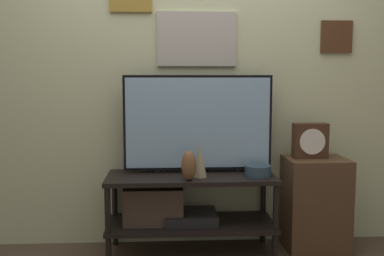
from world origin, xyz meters
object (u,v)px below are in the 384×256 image
(mantel_clock, at_px, (310,141))
(vase_slim_bronze, at_px, (200,160))
(vase_urn_stoneware, at_px, (189,166))
(television, at_px, (198,123))
(vase_wide_bowl, at_px, (258,171))

(mantel_clock, bearing_deg, vase_slim_bronze, -171.47)
(vase_urn_stoneware, xyz_separation_m, mantel_clock, (0.89, 0.22, 0.13))
(vase_slim_bronze, xyz_separation_m, vase_urn_stoneware, (-0.08, -0.10, -0.02))
(mantel_clock, bearing_deg, television, 177.29)
(television, distance_m, vase_wide_bowl, 0.54)
(television, height_order, mantel_clock, television)
(television, xyz_separation_m, vase_wide_bowl, (0.41, -0.15, -0.32))
(vase_slim_bronze, bearing_deg, mantel_clock, 8.53)
(vase_urn_stoneware, relative_size, mantel_clock, 0.79)
(television, distance_m, vase_urn_stoneware, 0.37)
(television, bearing_deg, vase_slim_bronze, -88.89)
(television, relative_size, mantel_clock, 4.20)
(vase_slim_bronze, relative_size, vase_urn_stoneware, 1.20)
(vase_slim_bronze, relative_size, mantel_clock, 0.95)
(mantel_clock, bearing_deg, vase_wide_bowl, -163.99)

